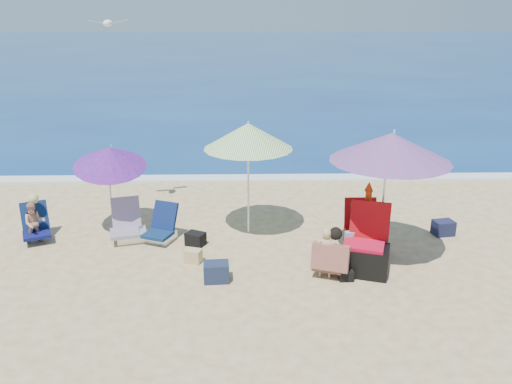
{
  "coord_description": "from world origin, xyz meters",
  "views": [
    {
      "loc": [
        -0.49,
        -7.49,
        4.12
      ],
      "look_at": [
        -0.3,
        1.0,
        1.1
      ],
      "focal_mm": 36.84,
      "sensor_mm": 36.0,
      "label": 1
    }
  ],
  "objects_px": {
    "umbrella_turquoise": "(391,147)",
    "furled_umbrella": "(367,217)",
    "umbrella_blue": "(110,157)",
    "camp_chair_left": "(368,253)",
    "person_center": "(328,254)",
    "person_left": "(35,222)",
    "camp_chair_right": "(361,236)",
    "chair_rainbow": "(129,229)",
    "umbrella_striped": "(248,136)",
    "chair_navy": "(161,231)",
    "seagull": "(108,23)"
  },
  "relations": [
    {
      "from": "furled_umbrella",
      "to": "seagull",
      "type": "bearing_deg",
      "value": 155.87
    },
    {
      "from": "chair_rainbow",
      "to": "camp_chair_right",
      "type": "xyz_separation_m",
      "value": [
        4.18,
        -0.77,
        0.17
      ]
    },
    {
      "from": "camp_chair_right",
      "to": "person_center",
      "type": "xyz_separation_m",
      "value": [
        -0.7,
        -0.79,
        0.05
      ]
    },
    {
      "from": "camp_chair_left",
      "to": "person_left",
      "type": "height_order",
      "value": "camp_chair_left"
    },
    {
      "from": "camp_chair_left",
      "to": "person_center",
      "type": "relative_size",
      "value": 1.31
    },
    {
      "from": "umbrella_turquoise",
      "to": "furled_umbrella",
      "type": "bearing_deg",
      "value": 179.87
    },
    {
      "from": "furled_umbrella",
      "to": "chair_rainbow",
      "type": "bearing_deg",
      "value": 167.8
    },
    {
      "from": "umbrella_turquoise",
      "to": "camp_chair_left",
      "type": "relative_size",
      "value": 2.26
    },
    {
      "from": "seagull",
      "to": "person_center",
      "type": "bearing_deg",
      "value": -35.18
    },
    {
      "from": "camp_chair_right",
      "to": "camp_chair_left",
      "type": "bearing_deg",
      "value": -91.25
    },
    {
      "from": "camp_chair_right",
      "to": "seagull",
      "type": "bearing_deg",
      "value": 157.22
    },
    {
      "from": "umbrella_blue",
      "to": "furled_umbrella",
      "type": "distance_m",
      "value": 4.75
    },
    {
      "from": "chair_rainbow",
      "to": "person_center",
      "type": "height_order",
      "value": "person_center"
    },
    {
      "from": "umbrella_turquoise",
      "to": "umbrella_striped",
      "type": "distance_m",
      "value": 2.56
    },
    {
      "from": "umbrella_blue",
      "to": "person_center",
      "type": "xyz_separation_m",
      "value": [
        3.79,
        -1.88,
        -1.08
      ]
    },
    {
      "from": "umbrella_striped",
      "to": "camp_chair_right",
      "type": "height_order",
      "value": "umbrella_striped"
    },
    {
      "from": "umbrella_turquoise",
      "to": "furled_umbrella",
      "type": "distance_m",
      "value": 1.25
    },
    {
      "from": "umbrella_blue",
      "to": "camp_chair_right",
      "type": "relative_size",
      "value": 1.8
    },
    {
      "from": "umbrella_striped",
      "to": "chair_rainbow",
      "type": "xyz_separation_m",
      "value": [
        -2.23,
        -0.24,
        -1.7
      ]
    },
    {
      "from": "furled_umbrella",
      "to": "person_left",
      "type": "relative_size",
      "value": 1.61
    },
    {
      "from": "umbrella_blue",
      "to": "person_left",
      "type": "bearing_deg",
      "value": -163.78
    },
    {
      "from": "chair_rainbow",
      "to": "person_center",
      "type": "xyz_separation_m",
      "value": [
        3.48,
        -1.56,
        0.22
      ]
    },
    {
      "from": "umbrella_blue",
      "to": "furled_umbrella",
      "type": "bearing_deg",
      "value": -15.18
    },
    {
      "from": "umbrella_striped",
      "to": "camp_chair_right",
      "type": "xyz_separation_m",
      "value": [
        1.94,
        -1.01,
        -1.53
      ]
    },
    {
      "from": "chair_navy",
      "to": "camp_chair_right",
      "type": "distance_m",
      "value": 3.66
    },
    {
      "from": "chair_navy",
      "to": "chair_rainbow",
      "type": "height_order",
      "value": "chair_rainbow"
    },
    {
      "from": "furled_umbrella",
      "to": "chair_rainbow",
      "type": "distance_m",
      "value": 4.35
    },
    {
      "from": "umbrella_turquoise",
      "to": "camp_chair_right",
      "type": "distance_m",
      "value": 1.66
    },
    {
      "from": "furled_umbrella",
      "to": "person_left",
      "type": "bearing_deg",
      "value": 171.99
    },
    {
      "from": "furled_umbrella",
      "to": "camp_chair_left",
      "type": "bearing_deg",
      "value": -96.01
    },
    {
      "from": "furled_umbrella",
      "to": "camp_chair_left",
      "type": "xyz_separation_m",
      "value": [
        -0.05,
        -0.46,
        -0.43
      ]
    },
    {
      "from": "camp_chair_right",
      "to": "umbrella_blue",
      "type": "bearing_deg",
      "value": 166.41
    },
    {
      "from": "camp_chair_right",
      "to": "person_left",
      "type": "xyz_separation_m",
      "value": [
        -5.86,
        0.69,
        0.03
      ]
    },
    {
      "from": "furled_umbrella",
      "to": "camp_chair_left",
      "type": "distance_m",
      "value": 0.64
    },
    {
      "from": "umbrella_turquoise",
      "to": "camp_chair_left",
      "type": "xyz_separation_m",
      "value": [
        -0.35,
        -0.46,
        -1.65
      ]
    },
    {
      "from": "camp_chair_right",
      "to": "person_left",
      "type": "relative_size",
      "value": 1.17
    },
    {
      "from": "chair_navy",
      "to": "camp_chair_left",
      "type": "relative_size",
      "value": 0.71
    },
    {
      "from": "person_left",
      "to": "camp_chair_right",
      "type": "bearing_deg",
      "value": -6.69
    },
    {
      "from": "umbrella_turquoise",
      "to": "chair_navy",
      "type": "height_order",
      "value": "umbrella_turquoise"
    },
    {
      "from": "umbrella_turquoise",
      "to": "chair_navy",
      "type": "distance_m",
      "value": 4.4
    },
    {
      "from": "chair_rainbow",
      "to": "seagull",
      "type": "bearing_deg",
      "value": 106.0
    },
    {
      "from": "chair_navy",
      "to": "person_left",
      "type": "xyz_separation_m",
      "value": [
        -2.28,
        -0.03,
        0.22
      ]
    },
    {
      "from": "camp_chair_left",
      "to": "camp_chair_right",
      "type": "distance_m",
      "value": 0.61
    },
    {
      "from": "person_left",
      "to": "umbrella_blue",
      "type": "bearing_deg",
      "value": 16.22
    },
    {
      "from": "person_center",
      "to": "seagull",
      "type": "xyz_separation_m",
      "value": [
        -3.8,
        2.68,
        3.41
      ]
    },
    {
      "from": "chair_navy",
      "to": "seagull",
      "type": "distance_m",
      "value": 3.93
    },
    {
      "from": "umbrella_blue",
      "to": "chair_navy",
      "type": "distance_m",
      "value": 1.64
    },
    {
      "from": "camp_chair_left",
      "to": "camp_chair_right",
      "type": "xyz_separation_m",
      "value": [
        0.01,
        0.61,
        0.03
      ]
    },
    {
      "from": "chair_rainbow",
      "to": "camp_chair_left",
      "type": "distance_m",
      "value": 4.39
    },
    {
      "from": "chair_navy",
      "to": "camp_chair_right",
      "type": "relative_size",
      "value": 0.79
    }
  ]
}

